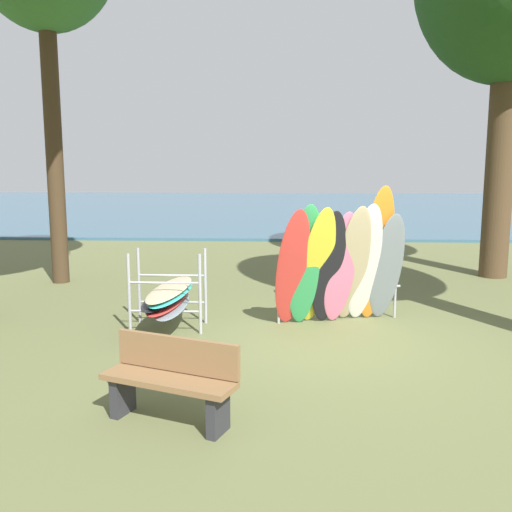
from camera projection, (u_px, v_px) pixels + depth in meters
The scene contains 5 objects.
ground_plane at pixel (333, 343), 8.25m from camera, with size 80.00×80.00×0.00m, color #60663D.
lake_water at pixel (293, 206), 37.26m from camera, with size 80.00×36.00×0.10m, color #38607A.
leaning_board_pile at pixel (341, 266), 9.00m from camera, with size 2.24×1.31×2.28m.
board_storage_rack at pixel (169, 296), 8.94m from camera, with size 1.15×2.13×1.25m.
park_bench at pixel (171, 378), 5.63m from camera, with size 1.45×0.89×0.85m.
Camera 1 is at (-0.77, -7.99, 2.54)m, focal length 39.39 mm.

